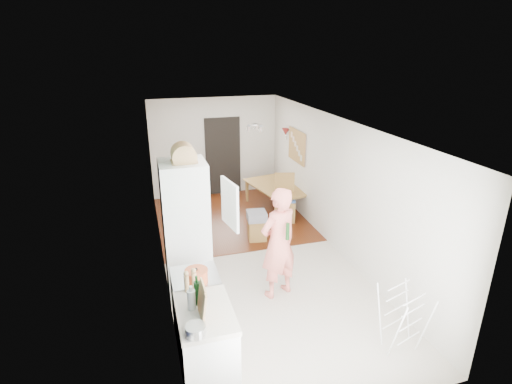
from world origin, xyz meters
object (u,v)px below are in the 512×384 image
stool (257,229)px  person (279,234)px  dining_table (277,199)px  dining_chair (285,198)px  drying_rack (403,319)px

stool → person: bearing=-96.8°
dining_table → dining_chair: 0.71m
dining_chair → dining_table: bearing=101.4°
person → stool: 2.06m
stool → drying_rack: size_ratio=0.53×
person → dining_table: bearing=-129.3°
dining_table → drying_rack: size_ratio=1.67×
stool → dining_table: bearing=56.4°
stool → drying_rack: (0.89, -3.45, 0.20)m
drying_rack → dining_chair: bearing=72.8°
dining_chair → stool: size_ratio=2.31×
person → stool: person is taller
dining_table → dining_chair: (-0.06, -0.66, 0.27)m
stool → drying_rack: bearing=-75.5°
dining_chair → drying_rack: size_ratio=1.22×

